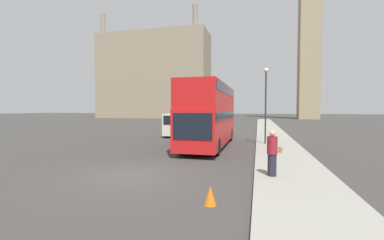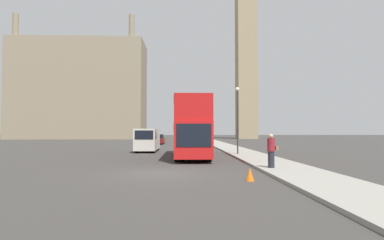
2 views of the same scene
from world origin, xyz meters
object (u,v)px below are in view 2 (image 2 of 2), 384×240
object	(u,v)px
white_van	(148,139)
street_lamp	(237,110)
parked_sedan	(158,140)
red_double_decker_bus	(192,126)
pedestrian	(271,151)
clock_tower	(246,11)

from	to	relation	value
white_van	street_lamp	size ratio (longest dim) A/B	1.01
street_lamp	white_van	bearing A→B (deg)	147.60
street_lamp	parked_sedan	world-z (taller)	street_lamp
red_double_decker_bus	pedestrian	bearing A→B (deg)	-64.30
pedestrian	white_van	bearing A→B (deg)	118.99
clock_tower	pedestrian	size ratio (longest dim) A/B	39.68
parked_sedan	street_lamp	bearing A→B (deg)	-69.32
white_van	pedestrian	distance (m)	17.05
pedestrian	parked_sedan	distance (m)	33.84
red_double_decker_bus	street_lamp	world-z (taller)	street_lamp
clock_tower	pedestrian	xyz separation A→B (m)	(-12.78, -66.60, -34.88)
red_double_decker_bus	street_lamp	distance (m)	4.43
pedestrian	street_lamp	world-z (taller)	street_lamp
clock_tower	white_van	world-z (taller)	clock_tower
clock_tower	red_double_decker_bus	bearing A→B (deg)	-106.02
clock_tower	pedestrian	distance (m)	76.26
red_double_decker_bus	street_lamp	bearing A→B (deg)	19.90
red_double_decker_bus	white_van	distance (m)	8.03
red_double_decker_bus	parked_sedan	xyz separation A→B (m)	(-4.73, 24.45, -1.79)
clock_tower	red_double_decker_bus	size ratio (longest dim) A/B	6.63
white_van	street_lamp	distance (m)	10.12
red_double_decker_bus	parked_sedan	bearing A→B (deg)	100.96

